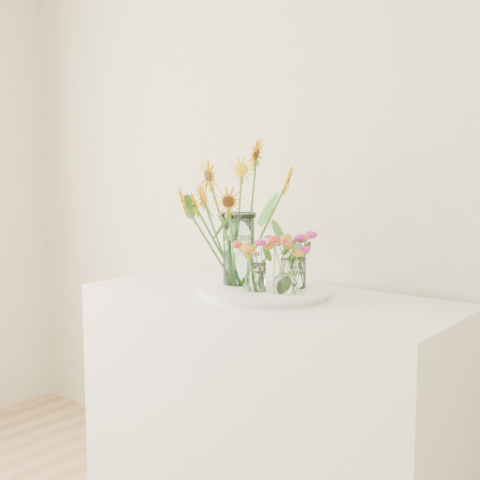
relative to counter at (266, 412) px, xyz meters
The scene contains 10 objects.
counter is the anchor object (origin of this frame).
tray 0.46m from the counter, 64.46° to the right, with size 0.45×0.45×0.03m, color white.
mason_jar 0.62m from the counter, 158.43° to the right, with size 0.12×0.12×0.27m, color #C1F0EA.
sunflower_bouquet 0.75m from the counter, 158.43° to the right, with size 0.68×0.68×0.53m, color #DEA304, non-canonical shape.
small_vase_a 0.54m from the counter, 70.71° to the right, with size 0.06×0.06×0.11m, color white.
wildflower_posy_a 0.58m from the counter, 70.71° to the right, with size 0.21×0.21×0.20m, color orange, non-canonical shape.
small_vase_b 0.56m from the counter, 30.60° to the right, with size 0.09×0.09×0.13m, color white, non-canonical shape.
wildflower_posy_b 0.60m from the counter, 30.60° to the right, with size 0.21×0.21×0.22m, color orange, non-canonical shape.
small_vase_c 0.55m from the counter, 15.28° to the left, with size 0.07×0.07×0.12m, color white.
wildflower_posy_c 0.59m from the counter, 15.28° to the left, with size 0.17×0.17×0.21m, color orange, non-canonical shape.
Camera 1 is at (1.17, 0.17, 1.32)m, focal length 45.00 mm.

